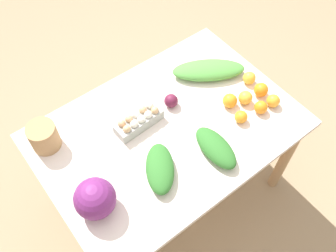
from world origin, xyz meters
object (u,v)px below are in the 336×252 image
Objects in this scene: greens_bunch_beet_tops at (216,148)px; orange_6 at (249,78)px; greens_bunch_kale at (209,70)px; paper_bag at (44,137)px; orange_3 at (273,101)px; cabbage_purple at (95,199)px; orange_4 at (241,117)px; egg_carton at (139,120)px; orange_1 at (245,98)px; beet_root at (171,101)px; orange_5 at (230,101)px; orange_0 at (261,107)px; orange_2 at (261,90)px; greens_bunch_scallion at (160,168)px.

orange_6 is (-0.43, -0.22, -0.00)m from greens_bunch_beet_tops.
greens_bunch_kale reaches higher than orange_6.
paper_bag is 2.00× the size of orange_3.
cabbage_purple is at bearing -9.90° from greens_bunch_beet_tops.
cabbage_purple is 2.77× the size of orange_4.
orange_1 is (-0.51, 0.21, -0.01)m from egg_carton.
beet_root is at bearing -91.34° from greens_bunch_beet_tops.
orange_5 reaches higher than orange_3.
greens_bunch_beet_tops is at bearing 170.10° from cabbage_purple.
orange_1 is (-0.32, -0.13, -0.00)m from greens_bunch_beet_tops.
orange_0 is (-0.53, 0.30, -0.01)m from egg_carton.
beet_root is 0.96× the size of orange_5.
egg_carton is 0.50m from orange_4.
orange_3 reaches higher than orange_0.
greens_bunch_kale is (-0.90, 0.13, -0.03)m from paper_bag.
egg_carton is 3.77× the size of orange_0.
greens_bunch_beet_tops is at bearing 14.88° from orange_4.
orange_5 is (0.18, -0.05, 0.00)m from orange_2.
cabbage_purple is 2.49× the size of orange_1.
greens_bunch_scallion is 4.02× the size of orange_4.
greens_bunch_kale is at bearing -71.38° from orange_3.
paper_bag reaches higher than egg_carton.
orange_2 is at bearing 157.28° from egg_carton.
orange_0 is at bearing 171.23° from orange_4.
orange_4 is at bearing -165.12° from greens_bunch_beet_tops.
greens_bunch_kale reaches higher than orange_4.
beet_root is 1.10× the size of orange_4.
orange_0 is 0.11m from orange_2.
egg_carton is 0.61m from orange_0.
cabbage_purple is at bearing 6.43° from orange_6.
greens_bunch_kale is 0.34m from orange_4.
paper_bag is 1.10m from orange_2.
egg_carton reaches higher than orange_0.
beet_root is at bearing -17.20° from orange_6.
greens_bunch_beet_tops is 3.80× the size of orange_6.
orange_1 reaches higher than orange_0.
orange_2 is (-1.02, 0.40, -0.03)m from paper_bag.
cabbage_purple is at bearing 0.98° from orange_2.
greens_bunch_beet_tops is 4.04× the size of orange_4.
greens_bunch_kale is 5.28× the size of orange_2.
orange_5 is 1.08× the size of orange_6.
orange_2 reaches higher than orange_0.
paper_bag reaches higher than greens_bunch_beet_tops.
greens_bunch_scallion is at bearing -14.87° from greens_bunch_beet_tops.
orange_1 is (-0.93, 0.39, -0.03)m from paper_bag.
orange_1 is at bearing -144.05° from orange_4.
egg_carton is 0.28m from greens_bunch_scallion.
greens_bunch_kale is at bearing -83.10° from orange_0.
beet_root is (-0.28, -0.28, -0.00)m from greens_bunch_scallion.
orange_6 is at bearing 165.86° from egg_carton.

